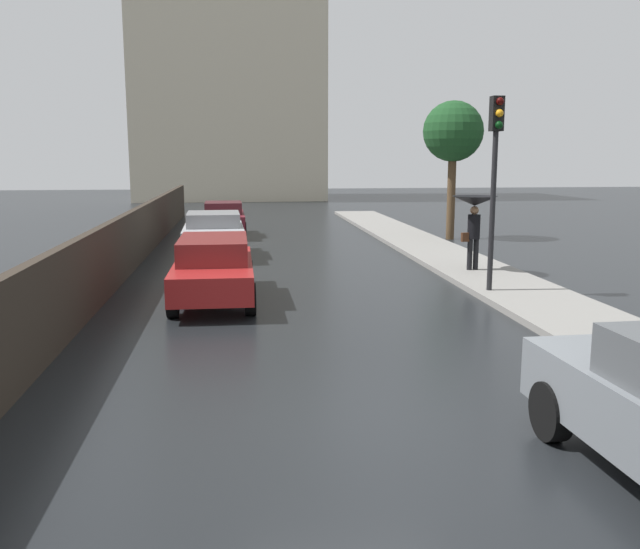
{
  "coord_description": "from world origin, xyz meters",
  "views": [
    {
      "loc": [
        -1.27,
        -7.46,
        3.14
      ],
      "look_at": [
        0.1,
        4.08,
        1.12
      ],
      "focal_mm": 38.26,
      "sensor_mm": 36.0,
      "label": 1
    }
  ],
  "objects_px": {
    "car_silver_near_kerb": "(214,233)",
    "pedestrian_with_umbrella_far": "(474,209)",
    "car_maroon_mid_road": "(224,218)",
    "street_tree_mid": "(453,133)",
    "car_red_far_ahead": "(214,267)",
    "traffic_light": "(495,157)"
  },
  "relations": [
    {
      "from": "traffic_light",
      "to": "street_tree_mid",
      "type": "relative_size",
      "value": 0.83
    },
    {
      "from": "traffic_light",
      "to": "car_silver_near_kerb",
      "type": "bearing_deg",
      "value": 132.64
    },
    {
      "from": "car_maroon_mid_road",
      "to": "street_tree_mid",
      "type": "bearing_deg",
      "value": 166.1
    },
    {
      "from": "car_silver_near_kerb",
      "to": "car_red_far_ahead",
      "type": "relative_size",
      "value": 0.85
    },
    {
      "from": "car_maroon_mid_road",
      "to": "car_red_far_ahead",
      "type": "relative_size",
      "value": 0.85
    },
    {
      "from": "car_silver_near_kerb",
      "to": "car_maroon_mid_road",
      "type": "distance_m",
      "value": 5.66
    },
    {
      "from": "car_maroon_mid_road",
      "to": "street_tree_mid",
      "type": "xyz_separation_m",
      "value": [
        8.66,
        -1.99,
        3.29
      ]
    },
    {
      "from": "car_red_far_ahead",
      "to": "street_tree_mid",
      "type": "distance_m",
      "value": 13.89
    },
    {
      "from": "car_red_far_ahead",
      "to": "traffic_light",
      "type": "height_order",
      "value": "traffic_light"
    },
    {
      "from": "pedestrian_with_umbrella_far",
      "to": "street_tree_mid",
      "type": "relative_size",
      "value": 0.38
    },
    {
      "from": "car_silver_near_kerb",
      "to": "pedestrian_with_umbrella_far",
      "type": "distance_m",
      "value": 8.23
    },
    {
      "from": "car_silver_near_kerb",
      "to": "car_red_far_ahead",
      "type": "height_order",
      "value": "car_silver_near_kerb"
    },
    {
      "from": "pedestrian_with_umbrella_far",
      "to": "car_silver_near_kerb",
      "type": "bearing_deg",
      "value": -39.74
    },
    {
      "from": "car_maroon_mid_road",
      "to": "street_tree_mid",
      "type": "height_order",
      "value": "street_tree_mid"
    },
    {
      "from": "car_red_far_ahead",
      "to": "pedestrian_with_umbrella_far",
      "type": "relative_size",
      "value": 2.32
    },
    {
      "from": "car_red_far_ahead",
      "to": "traffic_light",
      "type": "distance_m",
      "value": 6.65
    },
    {
      "from": "pedestrian_with_umbrella_far",
      "to": "street_tree_mid",
      "type": "height_order",
      "value": "street_tree_mid"
    },
    {
      "from": "car_silver_near_kerb",
      "to": "car_maroon_mid_road",
      "type": "relative_size",
      "value": 1.01
    },
    {
      "from": "street_tree_mid",
      "to": "car_silver_near_kerb",
      "type": "bearing_deg",
      "value": -157.52
    },
    {
      "from": "car_silver_near_kerb",
      "to": "traffic_light",
      "type": "distance_m",
      "value": 9.8
    },
    {
      "from": "pedestrian_with_umbrella_far",
      "to": "street_tree_mid",
      "type": "bearing_deg",
      "value": -112.16
    },
    {
      "from": "car_red_far_ahead",
      "to": "car_maroon_mid_road",
      "type": "bearing_deg",
      "value": -89.83
    }
  ]
}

